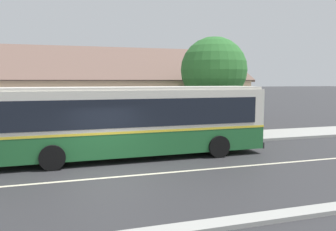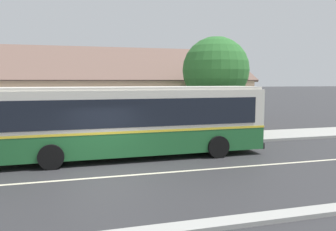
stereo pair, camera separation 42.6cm
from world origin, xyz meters
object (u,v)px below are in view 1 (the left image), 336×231
Objects in this scene: transit_bus at (131,120)px; bus_stop_sign at (233,113)px; street_tree_primary at (214,73)px; bench_down_street at (87,138)px.

bus_stop_sign is at bearing 18.67° from transit_bus.
transit_bus is at bearing -145.72° from street_tree_primary.
bus_stop_sign is (6.19, 2.09, -0.07)m from transit_bus.
bus_stop_sign is (0.33, -1.90, -2.26)m from street_tree_primary.
bench_down_street is 8.08m from bus_stop_sign.
street_tree_primary is at bearing 100.00° from bus_stop_sign.
transit_bus is 6.64× the size of bench_down_street.
bench_down_street is (-1.81, 2.42, -1.13)m from transit_bus.
transit_bus is 6.54m from bus_stop_sign.
bench_down_street is 8.50m from street_tree_primary.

